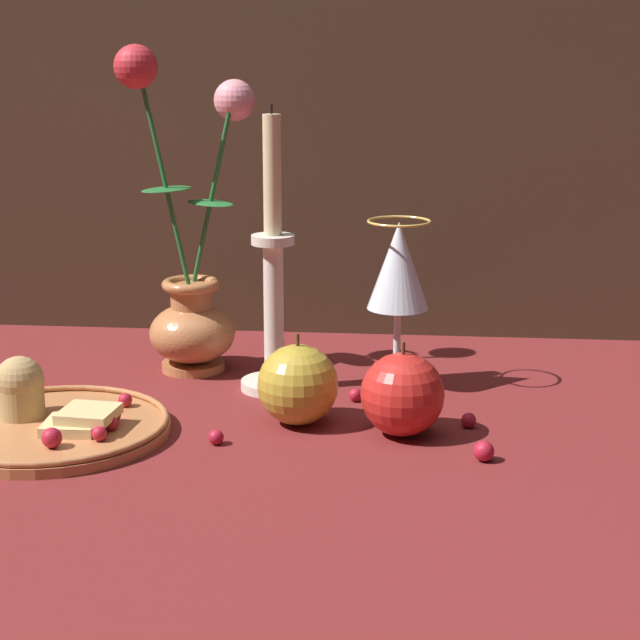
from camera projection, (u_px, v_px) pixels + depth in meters
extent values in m
plane|color=maroon|center=(244.00, 411.00, 1.11)|extent=(2.40, 2.40, 0.00)
cylinder|color=#B77042|center=(193.00, 366.00, 1.25)|extent=(0.07, 0.07, 0.01)
ellipsoid|color=#B77042|center=(192.00, 333.00, 1.24)|extent=(0.10, 0.10, 0.07)
cylinder|color=#B77042|center=(191.00, 299.00, 1.23)|extent=(0.05, 0.05, 0.03)
torus|color=#B77042|center=(191.00, 284.00, 1.22)|extent=(0.07, 0.07, 0.01)
cylinder|color=#23662D|center=(164.00, 178.00, 1.19)|extent=(0.06, 0.01, 0.24)
ellipsoid|color=#23662D|center=(167.00, 189.00, 1.19)|extent=(0.07, 0.08, 0.00)
sphere|color=red|center=(136.00, 67.00, 1.16)|extent=(0.05, 0.05, 0.05)
cylinder|color=#23662D|center=(212.00, 194.00, 1.20)|extent=(0.06, 0.02, 0.21)
ellipsoid|color=#23662D|center=(210.00, 203.00, 1.21)|extent=(0.08, 0.08, 0.00)
sphere|color=pink|center=(234.00, 100.00, 1.18)|extent=(0.05, 0.05, 0.05)
cylinder|color=#B77042|center=(53.00, 430.00, 1.04)|extent=(0.23, 0.23, 0.01)
torus|color=#B77042|center=(53.00, 422.00, 1.03)|extent=(0.22, 0.22, 0.01)
cylinder|color=tan|center=(21.00, 398.00, 1.06)|extent=(0.05, 0.05, 0.04)
sphere|color=tan|center=(19.00, 380.00, 1.05)|extent=(0.05, 0.05, 0.05)
cube|color=#DBBC7A|center=(72.00, 425.00, 1.02)|extent=(0.05, 0.05, 0.01)
cube|color=#DBBC7A|center=(89.00, 414.00, 1.02)|extent=(0.06, 0.06, 0.01)
sphere|color=#AD192D|center=(52.00, 438.00, 0.98)|extent=(0.02, 0.02, 0.02)
sphere|color=#AD192D|center=(99.00, 434.00, 0.99)|extent=(0.01, 0.01, 0.01)
sphere|color=#AD192D|center=(110.00, 423.00, 1.02)|extent=(0.01, 0.01, 0.01)
sphere|color=#AD192D|center=(113.00, 415.00, 1.04)|extent=(0.02, 0.02, 0.02)
sphere|color=#AD192D|center=(125.00, 400.00, 1.09)|extent=(0.01, 0.01, 0.01)
cylinder|color=silver|center=(396.00, 386.00, 1.18)|extent=(0.06, 0.06, 0.00)
cylinder|color=silver|center=(397.00, 347.00, 1.17)|extent=(0.01, 0.01, 0.09)
cone|color=silver|center=(398.00, 265.00, 1.15)|extent=(0.07, 0.07, 0.10)
cone|color=gold|center=(398.00, 278.00, 1.15)|extent=(0.06, 0.06, 0.07)
torus|color=gold|center=(399.00, 221.00, 1.14)|extent=(0.07, 0.07, 0.00)
cylinder|color=silver|center=(275.00, 384.00, 1.18)|extent=(0.07, 0.07, 0.01)
cylinder|color=silver|center=(274.00, 313.00, 1.16)|extent=(0.02, 0.02, 0.15)
cylinder|color=silver|center=(273.00, 240.00, 1.14)|extent=(0.05, 0.05, 0.01)
cylinder|color=beige|center=(272.00, 175.00, 1.12)|extent=(0.02, 0.02, 0.13)
cylinder|color=black|center=(271.00, 109.00, 1.10)|extent=(0.00, 0.00, 0.01)
sphere|color=red|center=(402.00, 395.00, 1.03)|extent=(0.08, 0.08, 0.08)
cylinder|color=#4C3319|center=(403.00, 348.00, 1.02)|extent=(0.00, 0.00, 0.01)
sphere|color=#B2932D|center=(298.00, 385.00, 1.06)|extent=(0.08, 0.08, 0.08)
cylinder|color=#4C3319|center=(298.00, 340.00, 1.05)|extent=(0.00, 0.00, 0.01)
sphere|color=#AD192D|center=(469.00, 420.00, 1.06)|extent=(0.01, 0.01, 0.01)
sphere|color=#AD192D|center=(396.00, 397.00, 1.12)|extent=(0.02, 0.02, 0.02)
sphere|color=#AD192D|center=(484.00, 451.00, 0.97)|extent=(0.02, 0.02, 0.02)
sphere|color=#AD192D|center=(355.00, 395.00, 1.13)|extent=(0.01, 0.01, 0.01)
sphere|color=#AD192D|center=(216.00, 437.00, 1.01)|extent=(0.01, 0.01, 0.01)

